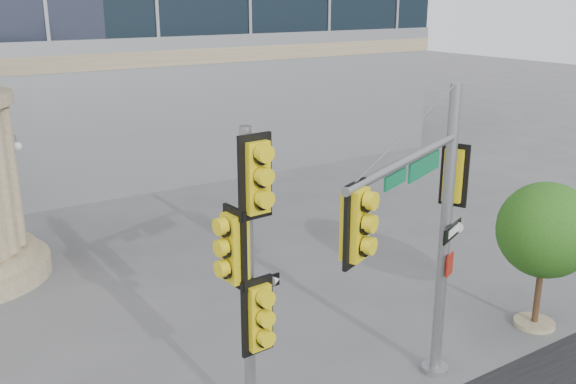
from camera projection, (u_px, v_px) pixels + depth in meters
ground at (339, 363)px, 13.67m from camera, size 120.00×120.00×0.00m
main_signal_pole at (427, 218)px, 11.43m from camera, size 4.36×2.21×5.98m
secondary_signal_pole at (249, 264)px, 10.59m from camera, size 0.97×0.72×5.54m
street_tree at (546, 233)px, 14.59m from camera, size 2.25×2.20×3.51m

